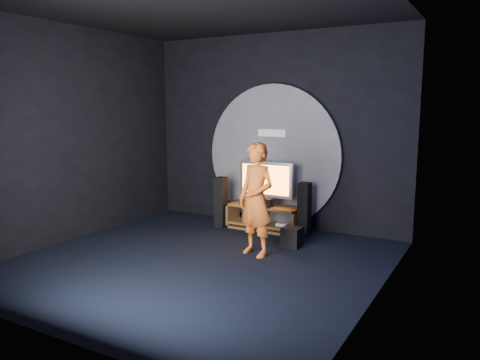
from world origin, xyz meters
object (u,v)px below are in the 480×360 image
tower_speaker_left (221,202)px  player (256,200)px  tv (266,181)px  subwoofer (292,237)px  tower_speaker_right (304,209)px  media_console (264,219)px

tower_speaker_left → player: player is taller
tv → tower_speaker_left: 0.92m
tv → tower_speaker_left: tv is taller
tower_speaker_left → subwoofer: bearing=-17.2°
tv → subwoofer: tv is taller
tower_speaker_right → player: 1.40m
tower_speaker_right → media_console: bearing=178.2°
subwoofer → player: (-0.31, -0.64, 0.69)m
tower_speaker_right → subwoofer: bearing=-84.2°
media_console → subwoofer: 1.10m
tower_speaker_left → tower_speaker_right: same height
tower_speaker_left → media_console: bearing=14.7°
tv → subwoofer: bearing=-42.5°
tv → tower_speaker_right: size_ratio=1.11×
tv → player: size_ratio=0.61×
media_console → player: player is taller
media_console → tv: tv is taller
player → tower_speaker_right: bearing=95.4°
tv → player: 1.51m
tower_speaker_left → player: (1.32, -1.14, 0.38)m
tv → player: (0.54, -1.41, -0.03)m
media_console → tower_speaker_right: size_ratio=1.45×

